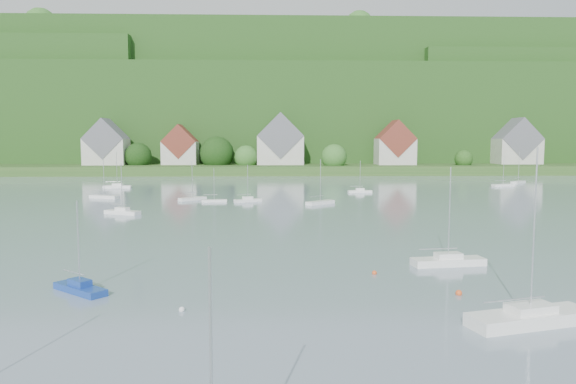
{
  "coord_description": "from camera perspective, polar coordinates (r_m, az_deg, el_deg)",
  "views": [
    {
      "loc": [
        1.58,
        -2.66,
        11.39
      ],
      "look_at": [
        4.08,
        75.0,
        4.0
      ],
      "focal_mm": 33.9,
      "sensor_mm": 36.0,
      "label": 1
    }
  ],
  "objects": [
    {
      "name": "village_building_3",
      "position": [
        193.6,
        11.15,
        4.75
      ],
      "size": [
        13.0,
        10.4,
        15.5
      ],
      "color": "beige",
      "rests_on": "far_shore_strip"
    },
    {
      "name": "village_building_4",
      "position": [
        211.98,
        22.88,
        4.52
      ],
      "size": [
        15.0,
        10.4,
        16.5
      ],
      "color": "beige",
      "rests_on": "far_shore_strip"
    },
    {
      "name": "far_shore_strip",
      "position": [
        202.9,
        -2.29,
        2.63
      ],
      "size": [
        600.0,
        60.0,
        3.0
      ],
      "primitive_type": "cube",
      "color": "#2C541F",
      "rests_on": "ground"
    },
    {
      "name": "mooring_buoy_3",
      "position": [
        47.49,
        9.05,
        -8.51
      ],
      "size": [
        0.42,
        0.42,
        0.42
      ],
      "primitive_type": "sphere",
      "color": "#F35923",
      "rests_on": "ground"
    },
    {
      "name": "village_building_1",
      "position": [
        194.26,
        -11.24,
        4.55
      ],
      "size": [
        12.0,
        9.36,
        14.0
      ],
      "color": "beige",
      "rests_on": "far_shore_strip"
    },
    {
      "name": "near_sailboat_1",
      "position": [
        44.29,
        -20.99,
        -9.3
      ],
      "size": [
        4.87,
        4.38,
        6.93
      ],
      "rotation": [
        0.0,
        0.0,
        -0.69
      ],
      "color": "#193C95",
      "rests_on": "ground"
    },
    {
      "name": "mooring_buoy_1",
      "position": [
        37.86,
        -11.08,
        -12.18
      ],
      "size": [
        0.4,
        0.4,
        0.4
      ],
      "primitive_type": "sphere",
      "color": "white",
      "rests_on": "ground"
    },
    {
      "name": "forested_ridge",
      "position": [
        271.47,
        -2.11,
        7.86
      ],
      "size": [
        620.0,
        181.22,
        69.89
      ],
      "color": "#1A3D13",
      "rests_on": "ground"
    },
    {
      "name": "mooring_buoy_2",
      "position": [
        42.79,
        17.47,
        -10.26
      ],
      "size": [
        0.49,
        0.49,
        0.49
      ],
      "primitive_type": "sphere",
      "color": "#F35923",
      "rests_on": "ground"
    },
    {
      "name": "far_sailboat_cluster",
      "position": [
        120.73,
        1.48,
        0.19
      ],
      "size": [
        204.21,
        72.7,
        8.71
      ],
      "color": "white",
      "rests_on": "ground"
    },
    {
      "name": "village_building_0",
      "position": [
        197.92,
        -18.52,
        4.61
      ],
      "size": [
        14.0,
        10.4,
        16.0
      ],
      "color": "beige",
      "rests_on": "far_shore_strip"
    },
    {
      "name": "village_building_2",
      "position": [
        190.69,
        -0.82,
        5.1
      ],
      "size": [
        16.0,
        11.44,
        18.0
      ],
      "color": "beige",
      "rests_on": "far_shore_strip"
    },
    {
      "name": "near_sailboat_4",
      "position": [
        37.63,
        24.07,
        -11.83
      ],
      "size": [
        8.46,
        4.36,
        10.99
      ],
      "rotation": [
        0.0,
        0.0,
        0.27
      ],
      "color": "white",
      "rests_on": "ground"
    },
    {
      "name": "near_sailboat_3",
      "position": [
        52.14,
        16.45,
        -6.89
      ],
      "size": [
        6.85,
        2.69,
        9.0
      ],
      "rotation": [
        0.0,
        0.0,
        0.13
      ],
      "color": "white",
      "rests_on": "ground"
    }
  ]
}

